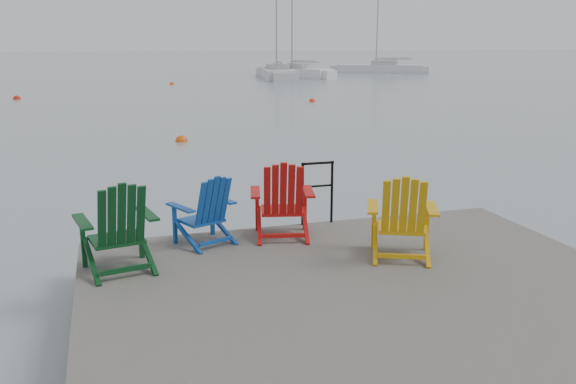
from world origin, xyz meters
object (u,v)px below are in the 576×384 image
object	(u,v)px
buoy_c	(312,101)
buoy_d	(172,84)
chair_blue	(206,210)
chair_yellow	(402,216)
chair_red	(282,199)
handrail	(317,187)
sailboat_near	(295,73)
sailboat_far	(380,69)
sailboat_mid	(277,74)
buoy_a	(182,141)
chair_green	(118,226)
buoy_b	(17,99)

from	to	relation	value
buoy_c	buoy_d	xyz separation A→B (m)	(-5.52, 15.25, 0.00)
chair_blue	chair_yellow	xyz separation A→B (m)	(2.15, -1.19, 0.06)
buoy_d	chair_red	bearing A→B (deg)	-94.20
handrail	sailboat_near	bearing A→B (deg)	72.84
chair_yellow	sailboat_far	world-z (taller)	sailboat_far
chair_red	sailboat_mid	bearing A→B (deg)	87.38
chair_red	buoy_a	bearing A→B (deg)	102.61
chair_green	buoy_c	xyz separation A→B (m)	(10.41, 23.44, -1.03)
sailboat_far	buoy_b	bearing A→B (deg)	153.35
chair_red	chair_yellow	size ratio (longest dim) A/B	1.01
buoy_c	handrail	bearing A→B (deg)	-108.95
sailboat_near	buoy_d	xyz separation A→B (m)	(-11.24, -5.76, -0.36)
sailboat_near	sailboat_far	world-z (taller)	sailboat_far
buoy_a	sailboat_mid	bearing A→B (deg)	69.00
sailboat_mid	buoy_b	size ratio (longest dim) A/B	31.83
sailboat_near	buoy_c	xyz separation A→B (m)	(-5.72, -21.01, -0.36)
chair_blue	buoy_b	world-z (taller)	chair_blue
buoy_b	buoy_c	bearing A→B (deg)	-21.66
sailboat_far	buoy_d	world-z (taller)	sailboat_far
buoy_c	sailboat_mid	bearing A→B (deg)	79.12
sailboat_near	buoy_d	distance (m)	12.64
chair_yellow	buoy_d	world-z (taller)	chair_yellow
sailboat_far	buoy_c	size ratio (longest dim) A/B	35.50
chair_green	sailboat_far	bearing A→B (deg)	50.45
buoy_d	buoy_b	bearing A→B (deg)	-135.16
buoy_c	buoy_d	distance (m)	16.22
sailboat_far	chair_green	bearing A→B (deg)	-177.97
chair_blue	chair_yellow	bearing A→B (deg)	-52.44
handrail	buoy_d	bearing A→B (deg)	86.75
sailboat_mid	buoy_d	distance (m)	10.76
chair_green	sailboat_mid	distance (m)	46.12
chair_green	handrail	bearing A→B (deg)	11.05
chair_green	buoy_b	xyz separation A→B (m)	(-4.49, 29.35, -1.03)
handrail	sailboat_far	size ratio (longest dim) A/B	0.08
handrail	buoy_d	xyz separation A→B (m)	(2.13, 37.55, -1.04)
chair_red	sailboat_far	size ratio (longest dim) A/B	0.09
sailboat_near	buoy_c	world-z (taller)	sailboat_near
chair_green	buoy_a	world-z (taller)	chair_green
sailboat_mid	chair_blue	bearing A→B (deg)	-97.38
sailboat_far	buoy_d	distance (m)	24.40
chair_blue	buoy_c	distance (m)	24.62
chair_green	chair_red	size ratio (longest dim) A/B	1.02
buoy_a	buoy_c	xyz separation A→B (m)	(8.19, 11.17, 0.00)
handrail	buoy_d	size ratio (longest dim) A/B	2.45
sailboat_mid	buoy_c	xyz separation A→B (m)	(-3.92, -20.40, -0.35)
chair_green	buoy_d	distance (m)	39.01
handrail	sailboat_far	distance (m)	54.10
sailboat_mid	buoy_c	size ratio (longest dim) A/B	39.55
chair_green	chair_blue	distance (m)	1.29
chair_blue	chair_red	bearing A→B (deg)	-24.91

